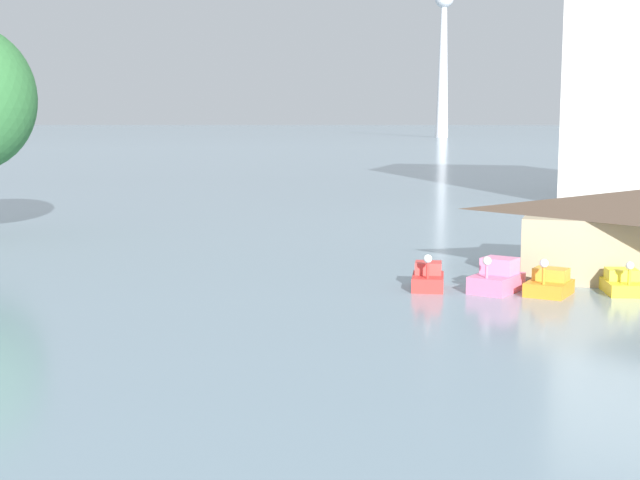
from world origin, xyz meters
name	(u,v)px	position (x,y,z in m)	size (l,w,h in m)	color
pedal_boat_red	(428,278)	(9.50, 29.79, 0.50)	(1.76, 2.61, 1.74)	red
pedal_boat_pink	(497,278)	(12.56, 30.10, 0.60)	(2.42, 3.07, 1.73)	pink
pedal_boat_orange	(549,284)	(14.85, 30.01, 0.47)	(2.15, 2.57, 1.73)	orange
pedal_boat_yellow	(623,283)	(17.94, 31.35, 0.43)	(2.05, 2.67, 1.59)	yellow
distant_broadcast_tower	(444,13)	(-43.84, 349.56, 48.52)	(7.40, 7.40, 130.34)	silver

